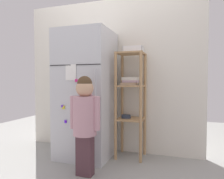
% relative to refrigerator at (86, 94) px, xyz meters
% --- Properties ---
extents(ground_plane, '(6.00, 6.00, 0.00)m').
position_rel_refrigerator_xyz_m(ground_plane, '(0.21, -0.02, -0.81)').
color(ground_plane, '#999993').
extents(kitchen_wall_back, '(2.55, 0.03, 2.12)m').
position_rel_refrigerator_xyz_m(kitchen_wall_back, '(0.21, 0.34, 0.25)').
color(kitchen_wall_back, silver).
rests_on(kitchen_wall_back, ground).
extents(refrigerator, '(0.67, 0.66, 1.62)m').
position_rel_refrigerator_xyz_m(refrigerator, '(0.00, 0.00, 0.00)').
color(refrigerator, silver).
rests_on(refrigerator, ground).
extents(child_standing, '(0.33, 0.25, 1.04)m').
position_rel_refrigerator_xyz_m(child_standing, '(0.23, -0.52, -0.18)').
color(child_standing, '#50323A').
rests_on(child_standing, ground).
extents(pantry_shelf_unit, '(0.35, 0.33, 1.34)m').
position_rel_refrigerator_xyz_m(pantry_shelf_unit, '(0.56, 0.15, 0.00)').
color(pantry_shelf_unit, tan).
rests_on(pantry_shelf_unit, ground).
extents(fruit_bin, '(0.25, 0.17, 0.09)m').
position_rel_refrigerator_xyz_m(fruit_bin, '(0.60, 0.16, 0.57)').
color(fruit_bin, white).
rests_on(fruit_bin, pantry_shelf_unit).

